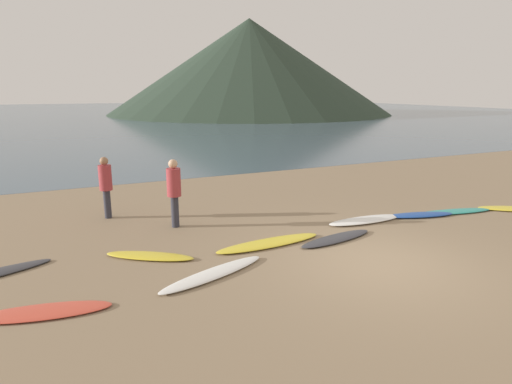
{
  "coord_description": "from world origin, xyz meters",
  "views": [
    {
      "loc": [
        -5.84,
        -6.53,
        3.52
      ],
      "look_at": [
        -0.7,
        4.58,
        0.6
      ],
      "focal_mm": 30.36,
      "sensor_mm": 36.0,
      "label": 1
    }
  ],
  "objects_px": {
    "surfboard_2": "(150,256)",
    "person_0": "(106,182)",
    "surfboard_8": "(455,211)",
    "surfboard_1": "(43,312)",
    "person_1": "(174,188)",
    "surfboard_5": "(336,238)",
    "surfboard_3": "(213,274)",
    "surfboard_4": "(269,243)",
    "surfboard_6": "(365,220)",
    "surfboard_7": "(420,215)"
  },
  "relations": [
    {
      "from": "surfboard_3",
      "to": "person_0",
      "type": "xyz_separation_m",
      "value": [
        -1.39,
        4.9,
        0.97
      ]
    },
    {
      "from": "surfboard_1",
      "to": "surfboard_3",
      "type": "relative_size",
      "value": 0.86
    },
    {
      "from": "surfboard_1",
      "to": "person_0",
      "type": "height_order",
      "value": "person_0"
    },
    {
      "from": "surfboard_4",
      "to": "surfboard_6",
      "type": "relative_size",
      "value": 1.17
    },
    {
      "from": "surfboard_1",
      "to": "surfboard_4",
      "type": "bearing_deg",
      "value": 26.36
    },
    {
      "from": "surfboard_4",
      "to": "person_0",
      "type": "bearing_deg",
      "value": 125.35
    },
    {
      "from": "surfboard_6",
      "to": "surfboard_8",
      "type": "height_order",
      "value": "surfboard_6"
    },
    {
      "from": "surfboard_6",
      "to": "person_1",
      "type": "xyz_separation_m",
      "value": [
        -4.8,
        1.73,
        1.01
      ]
    },
    {
      "from": "surfboard_1",
      "to": "surfboard_3",
      "type": "distance_m",
      "value": 2.99
    },
    {
      "from": "surfboard_4",
      "to": "surfboard_2",
      "type": "bearing_deg",
      "value": 168.46
    },
    {
      "from": "surfboard_8",
      "to": "surfboard_3",
      "type": "bearing_deg",
      "value": -160.26
    },
    {
      "from": "surfboard_5",
      "to": "surfboard_7",
      "type": "relative_size",
      "value": 1.07
    },
    {
      "from": "surfboard_3",
      "to": "surfboard_6",
      "type": "distance_m",
      "value": 5.17
    },
    {
      "from": "surfboard_6",
      "to": "person_0",
      "type": "distance_m",
      "value": 7.2
    },
    {
      "from": "person_0",
      "to": "surfboard_5",
      "type": "bearing_deg",
      "value": 171.75
    },
    {
      "from": "surfboard_1",
      "to": "surfboard_8",
      "type": "height_order",
      "value": "surfboard_8"
    },
    {
      "from": "surfboard_4",
      "to": "surfboard_5",
      "type": "xyz_separation_m",
      "value": [
        1.6,
        -0.39,
        -0.0
      ]
    },
    {
      "from": "person_1",
      "to": "surfboard_4",
      "type": "bearing_deg",
      "value": 146.53
    },
    {
      "from": "surfboard_5",
      "to": "surfboard_7",
      "type": "bearing_deg",
      "value": 0.63
    },
    {
      "from": "surfboard_4",
      "to": "surfboard_5",
      "type": "bearing_deg",
      "value": -17.63
    },
    {
      "from": "surfboard_8",
      "to": "person_0",
      "type": "bearing_deg",
      "value": 169.26
    },
    {
      "from": "surfboard_3",
      "to": "person_1",
      "type": "xyz_separation_m",
      "value": [
        0.12,
        3.31,
        1.01
      ]
    },
    {
      "from": "surfboard_3",
      "to": "surfboard_5",
      "type": "height_order",
      "value": "surfboard_3"
    },
    {
      "from": "surfboard_1",
      "to": "surfboard_5",
      "type": "xyz_separation_m",
      "value": [
        6.32,
        0.92,
        0.01
      ]
    },
    {
      "from": "surfboard_1",
      "to": "person_1",
      "type": "bearing_deg",
      "value": 59.73
    },
    {
      "from": "surfboard_2",
      "to": "surfboard_5",
      "type": "relative_size",
      "value": 0.9
    },
    {
      "from": "surfboard_3",
      "to": "person_0",
      "type": "bearing_deg",
      "value": 85.64
    },
    {
      "from": "surfboard_2",
      "to": "surfboard_8",
      "type": "distance_m",
      "value": 8.8
    },
    {
      "from": "surfboard_1",
      "to": "surfboard_5",
      "type": "relative_size",
      "value": 0.99
    },
    {
      "from": "surfboard_1",
      "to": "surfboard_6",
      "type": "relative_size",
      "value": 0.93
    },
    {
      "from": "surfboard_7",
      "to": "surfboard_5",
      "type": "bearing_deg",
      "value": -154.34
    },
    {
      "from": "surfboard_8",
      "to": "surfboard_6",
      "type": "bearing_deg",
      "value": -176.42
    },
    {
      "from": "surfboard_6",
      "to": "surfboard_8",
      "type": "xyz_separation_m",
      "value": [
        2.94,
        -0.39,
        -0.01
      ]
    },
    {
      "from": "surfboard_2",
      "to": "surfboard_4",
      "type": "relative_size",
      "value": 0.73
    },
    {
      "from": "surfboard_5",
      "to": "person_1",
      "type": "height_order",
      "value": "person_1"
    },
    {
      "from": "surfboard_1",
      "to": "surfboard_8",
      "type": "distance_m",
      "value": 10.93
    },
    {
      "from": "surfboard_2",
      "to": "surfboard_7",
      "type": "distance_m",
      "value": 7.59
    },
    {
      "from": "surfboard_3",
      "to": "surfboard_6",
      "type": "height_order",
      "value": "surfboard_6"
    },
    {
      "from": "surfboard_3",
      "to": "surfboard_6",
      "type": "relative_size",
      "value": 1.09
    },
    {
      "from": "surfboard_8",
      "to": "surfboard_2",
      "type": "bearing_deg",
      "value": -170.46
    },
    {
      "from": "surfboard_2",
      "to": "surfboard_6",
      "type": "relative_size",
      "value": 0.85
    },
    {
      "from": "surfboard_2",
      "to": "person_0",
      "type": "distance_m",
      "value": 3.63
    },
    {
      "from": "person_1",
      "to": "surfboard_2",
      "type": "bearing_deg",
      "value": 81.22
    },
    {
      "from": "surfboard_6",
      "to": "surfboard_4",
      "type": "bearing_deg",
      "value": -169.5
    },
    {
      "from": "surfboard_2",
      "to": "person_0",
      "type": "xyz_separation_m",
      "value": [
        -0.45,
        3.47,
        0.98
      ]
    },
    {
      "from": "surfboard_2",
      "to": "person_1",
      "type": "height_order",
      "value": "person_1"
    },
    {
      "from": "surfboard_4",
      "to": "surfboard_6",
      "type": "xyz_separation_m",
      "value": [
        3.18,
        0.5,
        0.01
      ]
    },
    {
      "from": "surfboard_1",
      "to": "surfboard_5",
      "type": "height_order",
      "value": "surfboard_5"
    },
    {
      "from": "surfboard_1",
      "to": "surfboard_7",
      "type": "xyz_separation_m",
      "value": [
        9.63,
        1.56,
        0.01
      ]
    },
    {
      "from": "surfboard_1",
      "to": "person_0",
      "type": "distance_m",
      "value": 5.46
    }
  ]
}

